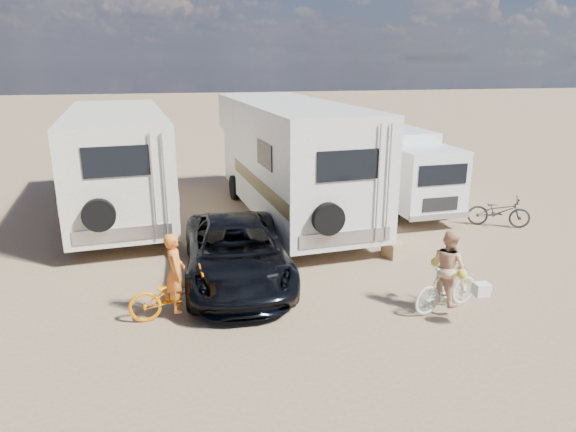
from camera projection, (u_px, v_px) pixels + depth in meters
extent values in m
plane|color=#917556|center=(354.00, 310.00, 10.51)|extent=(140.00, 140.00, 0.00)
imported|color=black|center=(236.00, 252.00, 11.74)|extent=(2.41, 5.00, 1.37)
imported|color=orange|center=(177.00, 295.00, 10.07)|extent=(1.91, 0.80, 0.98)
imported|color=beige|center=(446.00, 288.00, 10.38)|extent=(1.69, 0.92, 0.98)
imported|color=orange|center=(176.00, 281.00, 9.98)|extent=(0.42, 0.60, 1.58)
imported|color=tan|center=(448.00, 275.00, 10.30)|extent=(0.77, 0.88, 1.52)
imported|color=#252725|center=(499.00, 211.00, 15.60)|extent=(1.90, 1.37, 0.95)
cube|color=#1C6689|center=(270.00, 248.00, 13.29)|extent=(0.67, 0.59, 0.44)
cube|color=#947655|center=(394.00, 250.00, 13.27)|extent=(0.60, 0.60, 0.38)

